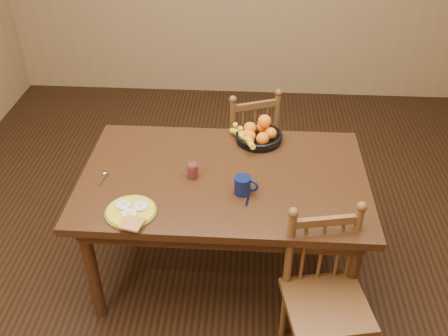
# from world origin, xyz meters

# --- Properties ---
(room) EXTENTS (4.52, 5.02, 2.72)m
(room) POSITION_xyz_m (0.00, 0.00, 1.35)
(room) COLOR black
(room) RESTS_ON ground
(dining_table) EXTENTS (1.60, 1.00, 0.75)m
(dining_table) POSITION_xyz_m (0.00, 0.00, 0.67)
(dining_table) COLOR black
(dining_table) RESTS_ON ground
(chair_far) EXTENTS (0.50, 0.49, 0.87)m
(chair_far) POSITION_xyz_m (0.12, 0.87, 0.42)
(chair_far) COLOR #543219
(chair_far) RESTS_ON ground
(chair_near) EXTENTS (0.47, 0.46, 0.89)m
(chair_near) POSITION_xyz_m (0.54, -0.56, 0.43)
(chair_near) COLOR #543219
(chair_near) RESTS_ON ground
(breakfast_plate) EXTENTS (0.26, 0.30, 0.04)m
(breakfast_plate) POSITION_xyz_m (-0.45, -0.36, 0.76)
(breakfast_plate) COLOR #59601E
(breakfast_plate) RESTS_ON dining_table
(fork) EXTENTS (0.04, 0.18, 0.00)m
(fork) POSITION_xyz_m (0.14, -0.17, 0.75)
(fork) COLOR silver
(fork) RESTS_ON dining_table
(spoon) EXTENTS (0.05, 0.16, 0.01)m
(spoon) POSITION_xyz_m (-0.67, -0.04, 0.75)
(spoon) COLOR silver
(spoon) RESTS_ON dining_table
(coffee_mug) EXTENTS (0.13, 0.09, 0.10)m
(coffee_mug) POSITION_xyz_m (0.11, -0.15, 0.80)
(coffee_mug) COLOR #0A133A
(coffee_mug) RESTS_ON dining_table
(juice_glass) EXTENTS (0.06, 0.06, 0.09)m
(juice_glass) POSITION_xyz_m (-0.17, -0.03, 0.79)
(juice_glass) COLOR silver
(juice_glass) RESTS_ON dining_table
(fruit_bowl) EXTENTS (0.32, 0.32, 0.17)m
(fruit_bowl) POSITION_xyz_m (0.19, 0.37, 0.80)
(fruit_bowl) COLOR black
(fruit_bowl) RESTS_ON dining_table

